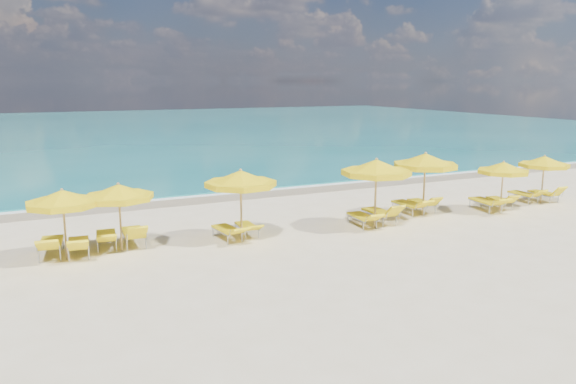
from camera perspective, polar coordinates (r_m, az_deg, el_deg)
name	(u,v)px	position (r m, az deg, el deg)	size (l,w,h in m)	color
ground_plane	(306,232)	(20.46, 1.81, -4.04)	(120.00, 120.00, 0.00)	beige
ocean	(111,130)	(66.39, -17.57, 6.04)	(120.00, 80.00, 0.30)	#147375
wet_sand_band	(235,195)	(27.07, -5.36, -0.30)	(120.00, 2.60, 0.01)	tan
foam_line	(230,192)	(27.81, -5.93, 0.00)	(120.00, 1.20, 0.03)	white
whitecap_near	(83,174)	(35.10, -20.12, 1.70)	(14.00, 0.36, 0.05)	white
whitecap_far	(258,149)	(45.23, -3.07, 4.36)	(18.00, 0.30, 0.05)	white
umbrella_1	(63,199)	(18.16, -21.93, -0.65)	(2.85, 2.85, 2.23)	tan
umbrella_2	(119,193)	(18.52, -16.82, -0.07)	(2.27, 2.27, 2.24)	tan
umbrella_3	(241,179)	(19.02, -4.83, 1.30)	(3.02, 3.02, 2.48)	tan
umbrella_4	(376,168)	(20.87, 8.96, 2.41)	(3.03, 3.03, 2.62)	tan
umbrella_5	(425,161)	(23.17, 13.78, 3.05)	(2.90, 2.90, 2.60)	tan
umbrella_6	(503,168)	(24.97, 21.03, 2.26)	(2.63, 2.63, 2.13)	tan
umbrella_7	(544,162)	(27.32, 24.60, 2.78)	(2.34, 2.34, 2.18)	tan
lounger_1_left	(51,248)	(19.08, -22.92, -5.30)	(0.92, 2.10, 0.86)	#A5A8AD
lounger_1_right	(79,249)	(18.78, -20.48, -5.42)	(0.81, 1.96, 0.82)	#A5A8AD
lounger_2_left	(106,241)	(19.42, -17.96, -4.72)	(0.83, 1.99, 0.75)	#A5A8AD
lounger_2_right	(134,238)	(19.44, -15.39, -4.51)	(0.76, 2.00, 0.93)	#A5A8AD
lounger_3_left	(228,234)	(19.44, -6.14, -4.25)	(0.81, 1.91, 0.69)	#A5A8AD
lounger_3_right	(247,230)	(19.97, -4.15, -3.86)	(0.59, 1.69, 0.61)	#A5A8AD
lounger_4_left	(363,221)	(21.28, 7.59, -2.91)	(0.74, 1.91, 0.74)	#A5A8AD
lounger_4_right	(380,217)	(21.92, 9.33, -2.48)	(0.72, 1.99, 0.93)	#A5A8AD
lounger_5_left	(409,208)	(23.65, 12.18, -1.60)	(0.71, 2.00, 0.80)	#A5A8AD
lounger_5_right	(422,206)	(24.25, 13.48, -1.39)	(0.73, 1.81, 0.81)	#A5A8AD
lounger_6_left	(486,205)	(25.04, 19.48, -1.28)	(0.91, 2.10, 0.78)	#A5A8AD
lounger_6_right	(500,203)	(25.85, 20.75, -1.07)	(0.89, 1.76, 0.76)	#A5A8AD
lounger_7_left	(524,197)	(27.52, 22.84, -0.49)	(0.65, 1.82, 0.76)	#A5A8AD
lounger_7_right	(544,196)	(28.10, 24.58, -0.40)	(0.61, 1.71, 0.85)	#A5A8AD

